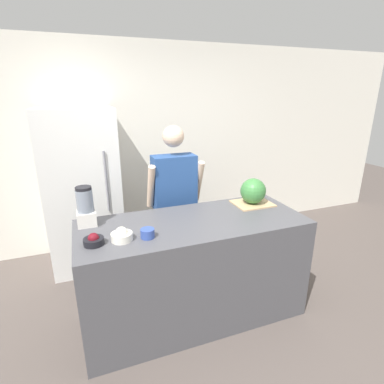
% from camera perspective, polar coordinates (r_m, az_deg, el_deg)
% --- Properties ---
extents(ground_plane, '(14.00, 14.00, 0.00)m').
position_cam_1_polar(ground_plane, '(2.81, 3.48, -26.68)').
color(ground_plane, '#564C47').
extents(wall_back, '(8.00, 0.06, 2.60)m').
position_cam_1_polar(wall_back, '(4.06, -8.49, 8.51)').
color(wall_back, white).
rests_on(wall_back, ground_plane).
extents(counter_island, '(1.95, 0.79, 0.94)m').
position_cam_1_polar(counter_island, '(2.79, 0.29, -14.44)').
color(counter_island, '#4C4C51').
rests_on(counter_island, ground_plane).
extents(refrigerator, '(0.80, 0.76, 1.84)m').
position_cam_1_polar(refrigerator, '(3.66, -20.03, 0.33)').
color(refrigerator, white).
rests_on(refrigerator, ground_plane).
extents(person, '(0.59, 0.27, 1.68)m').
position_cam_1_polar(person, '(3.22, -3.32, -2.14)').
color(person, '#333338').
rests_on(person, ground_plane).
extents(cutting_board, '(0.37, 0.30, 0.01)m').
position_cam_1_polar(cutting_board, '(3.00, 11.44, -2.14)').
color(cutting_board, tan).
rests_on(cutting_board, counter_island).
extents(watermelon, '(0.25, 0.25, 0.25)m').
position_cam_1_polar(watermelon, '(2.95, 11.56, 0.19)').
color(watermelon, '#3D7F3D').
rests_on(watermelon, cutting_board).
extents(bowl_cherries, '(0.15, 0.15, 0.09)m').
position_cam_1_polar(bowl_cherries, '(2.29, -18.22, -8.74)').
color(bowl_cherries, black).
rests_on(bowl_cherries, counter_island).
extents(bowl_cream, '(0.16, 0.16, 0.11)m').
position_cam_1_polar(bowl_cream, '(2.29, -13.24, -8.04)').
color(bowl_cream, white).
rests_on(bowl_cream, counter_island).
extents(bowl_small_blue, '(0.11, 0.11, 0.07)m').
position_cam_1_polar(bowl_small_blue, '(2.30, -8.48, -7.79)').
color(bowl_small_blue, '#334C9E').
rests_on(bowl_small_blue, counter_island).
extents(blender, '(0.15, 0.15, 0.33)m').
position_cam_1_polar(blender, '(2.59, -19.62, -2.80)').
color(blender, silver).
rests_on(blender, counter_island).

